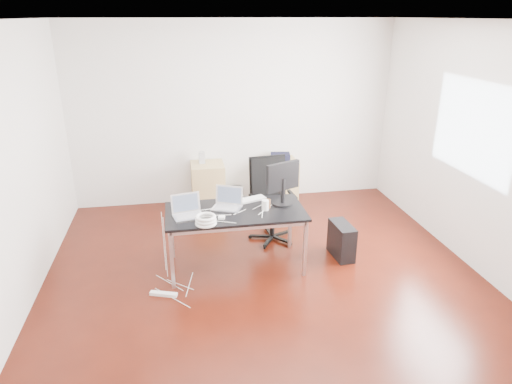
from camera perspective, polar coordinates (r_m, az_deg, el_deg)
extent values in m
plane|color=#330D05|center=(5.38, 1.05, -10.59)|extent=(5.00, 5.00, 0.00)
plane|color=silver|center=(4.57, 1.30, 20.78)|extent=(5.00, 5.00, 0.00)
plane|color=silver|center=(7.18, -2.78, 9.70)|extent=(5.00, 0.00, 5.00)
plane|color=silver|center=(2.61, 12.19, -12.81)|extent=(5.00, 0.00, 5.00)
plane|color=silver|center=(4.97, -28.43, 1.80)|extent=(0.00, 5.00, 5.00)
plane|color=silver|center=(5.80, 26.25, 4.70)|extent=(0.00, 5.00, 5.00)
plane|color=white|center=(5.90, 25.34, 7.13)|extent=(0.00, 1.50, 1.50)
cube|color=black|center=(5.28, -2.60, -2.47)|extent=(1.60, 0.80, 0.03)
cube|color=silver|center=(5.09, -10.47, -8.36)|extent=(0.04, 0.04, 0.70)
cube|color=silver|center=(5.72, -10.51, -4.93)|extent=(0.04, 0.04, 0.70)
cube|color=silver|center=(5.27, 6.15, -7.03)|extent=(0.04, 0.04, 0.70)
cube|color=silver|center=(5.87, 4.28, -3.85)|extent=(0.04, 0.04, 0.70)
cylinder|color=black|center=(6.12, 2.06, -3.92)|extent=(0.06, 0.06, 0.47)
cube|color=black|center=(6.01, 2.10, -1.64)|extent=(0.52, 0.50, 0.06)
cube|color=black|center=(6.10, 1.52, 1.78)|extent=(0.47, 0.14, 0.55)
cube|color=tan|center=(7.17, -6.01, 0.84)|extent=(0.50, 0.50, 0.70)
cube|color=tan|center=(7.33, 3.04, 1.40)|extent=(0.50, 0.50, 0.70)
cube|color=black|center=(5.80, 10.64, -5.96)|extent=(0.23, 0.46, 0.44)
cylinder|color=black|center=(7.30, -2.55, -0.44)|extent=(0.30, 0.30, 0.28)
cube|color=white|center=(5.16, -11.48, -12.39)|extent=(0.30, 0.16, 0.04)
cube|color=silver|center=(5.15, -8.42, -3.04)|extent=(0.37, 0.29, 0.01)
cube|color=silver|center=(5.21, -8.80, -1.38)|extent=(0.33, 0.11, 0.22)
cube|color=#475166|center=(5.20, -8.80, -1.40)|extent=(0.29, 0.10, 0.18)
cube|color=silver|center=(5.32, -3.68, -2.02)|extent=(0.40, 0.35, 0.01)
cube|color=silver|center=(5.38, -3.34, -0.40)|extent=(0.32, 0.18, 0.22)
cube|color=#475166|center=(5.37, -3.33, -0.43)|extent=(0.28, 0.15, 0.18)
cylinder|color=black|center=(5.46, 3.34, -1.36)|extent=(0.26, 0.26, 0.02)
cylinder|color=black|center=(5.40, 3.37, 0.21)|extent=(0.05, 0.05, 0.30)
cube|color=black|center=(5.36, 3.37, 1.96)|extent=(0.43, 0.23, 0.34)
cube|color=#475166|center=(5.38, 3.31, 2.06)|extent=(0.36, 0.17, 0.29)
cube|color=white|center=(5.53, -0.98, -1.01)|extent=(0.46, 0.28, 0.02)
cylinder|color=white|center=(5.26, 1.16, -1.65)|extent=(0.09, 0.09, 0.12)
cylinder|color=brown|center=(5.33, 1.44, -1.46)|extent=(0.10, 0.10, 0.10)
torus|color=white|center=(4.94, -6.27, -3.88)|extent=(0.24, 0.24, 0.04)
torus|color=white|center=(4.93, -6.29, -3.50)|extent=(0.23, 0.23, 0.04)
torus|color=white|center=(4.91, -6.30, -3.12)|extent=(0.22, 0.22, 0.04)
cube|color=white|center=(5.07, -4.32, -3.18)|extent=(0.09, 0.09, 0.03)
cube|color=#9E9E9E|center=(7.07, -6.79, 4.28)|extent=(0.10, 0.09, 0.18)
cube|color=black|center=(7.25, 3.06, 4.46)|extent=(0.34, 0.29, 0.09)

